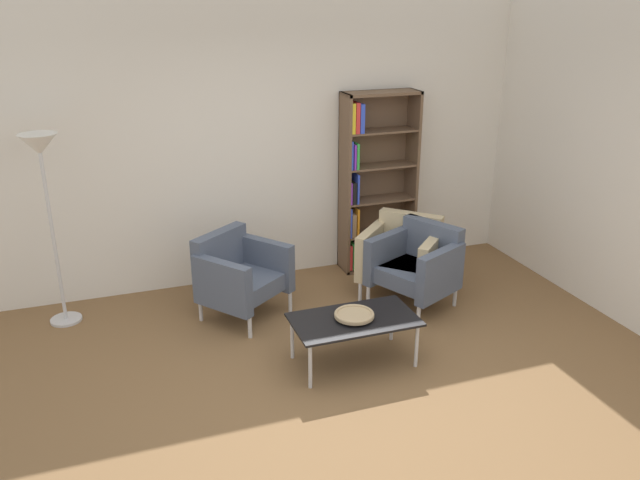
{
  "coord_description": "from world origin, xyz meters",
  "views": [
    {
      "loc": [
        -1.55,
        -3.8,
        2.84
      ],
      "look_at": [
        0.1,
        0.84,
        0.95
      ],
      "focal_mm": 36.41,
      "sensor_mm": 36.0,
      "label": 1
    }
  ],
  "objects_px": {
    "decorative_bowl": "(354,315)",
    "armchair_corner_red": "(239,274)",
    "coffee_table_low": "(354,322)",
    "bookshelf_tall": "(371,183)",
    "floor_lamp_torchiere": "(42,168)",
    "armchair_near_window": "(403,255)",
    "armchair_by_bookshelf": "(417,264)"
  },
  "relations": [
    {
      "from": "decorative_bowl",
      "to": "armchair_corner_red",
      "type": "relative_size",
      "value": 0.34
    },
    {
      "from": "coffee_table_low",
      "to": "armchair_corner_red",
      "type": "xyz_separation_m",
      "value": [
        -0.67,
        1.14,
        0.05
      ]
    },
    {
      "from": "bookshelf_tall",
      "to": "floor_lamp_torchiere",
      "type": "xyz_separation_m",
      "value": [
        -3.15,
        -0.25,
        0.5
      ]
    },
    {
      "from": "bookshelf_tall",
      "to": "armchair_near_window",
      "type": "xyz_separation_m",
      "value": [
        0.03,
        -0.75,
        -0.53
      ]
    },
    {
      "from": "armchair_by_bookshelf",
      "to": "bookshelf_tall",
      "type": "bearing_deg",
      "value": 157.58
    },
    {
      "from": "floor_lamp_torchiere",
      "to": "armchair_by_bookshelf",
      "type": "bearing_deg",
      "value": -13.3
    },
    {
      "from": "floor_lamp_torchiere",
      "to": "bookshelf_tall",
      "type": "bearing_deg",
      "value": 4.59
    },
    {
      "from": "armchair_by_bookshelf",
      "to": "floor_lamp_torchiere",
      "type": "xyz_separation_m",
      "value": [
        -3.2,
        0.76,
        1.03
      ]
    },
    {
      "from": "bookshelf_tall",
      "to": "armchair_by_bookshelf",
      "type": "distance_m",
      "value": 1.14
    },
    {
      "from": "decorative_bowl",
      "to": "armchair_by_bookshelf",
      "type": "height_order",
      "value": "armchair_by_bookshelf"
    },
    {
      "from": "decorative_bowl",
      "to": "floor_lamp_torchiere",
      "type": "distance_m",
      "value": 2.89
    },
    {
      "from": "armchair_by_bookshelf",
      "to": "armchair_corner_red",
      "type": "distance_m",
      "value": 1.69
    },
    {
      "from": "coffee_table_low",
      "to": "armchair_corner_red",
      "type": "height_order",
      "value": "armchair_corner_red"
    },
    {
      "from": "bookshelf_tall",
      "to": "decorative_bowl",
      "type": "xyz_separation_m",
      "value": [
        -0.92,
        -1.8,
        -0.51
      ]
    },
    {
      "from": "decorative_bowl",
      "to": "armchair_corner_red",
      "type": "bearing_deg",
      "value": 120.63
    },
    {
      "from": "bookshelf_tall",
      "to": "armchair_near_window",
      "type": "relative_size",
      "value": 2.01
    },
    {
      "from": "armchair_by_bookshelf",
      "to": "armchair_near_window",
      "type": "height_order",
      "value": "same"
    },
    {
      "from": "bookshelf_tall",
      "to": "coffee_table_low",
      "type": "bearing_deg",
      "value": -117.1
    },
    {
      "from": "armchair_by_bookshelf",
      "to": "armchair_near_window",
      "type": "distance_m",
      "value": 0.26
    },
    {
      "from": "floor_lamp_torchiere",
      "to": "armchair_near_window",
      "type": "bearing_deg",
      "value": -8.98
    },
    {
      "from": "decorative_bowl",
      "to": "floor_lamp_torchiere",
      "type": "height_order",
      "value": "floor_lamp_torchiere"
    },
    {
      "from": "decorative_bowl",
      "to": "armchair_near_window",
      "type": "distance_m",
      "value": 1.41
    },
    {
      "from": "bookshelf_tall",
      "to": "armchair_corner_red",
      "type": "distance_m",
      "value": 1.81
    },
    {
      "from": "bookshelf_tall",
      "to": "armchair_corner_red",
      "type": "xyz_separation_m",
      "value": [
        -1.6,
        -0.66,
        -0.53
      ]
    },
    {
      "from": "armchair_corner_red",
      "to": "decorative_bowl",
      "type": "bearing_deg",
      "value": -96.41
    },
    {
      "from": "coffee_table_low",
      "to": "armchair_near_window",
      "type": "height_order",
      "value": "armchair_near_window"
    },
    {
      "from": "coffee_table_low",
      "to": "armchair_near_window",
      "type": "relative_size",
      "value": 1.06
    },
    {
      "from": "armchair_by_bookshelf",
      "to": "armchair_near_window",
      "type": "relative_size",
      "value": 0.97
    },
    {
      "from": "decorative_bowl",
      "to": "floor_lamp_torchiere",
      "type": "xyz_separation_m",
      "value": [
        -2.23,
        1.55,
        1.01
      ]
    },
    {
      "from": "armchair_by_bookshelf",
      "to": "armchair_near_window",
      "type": "bearing_deg",
      "value": 161.02
    },
    {
      "from": "coffee_table_low",
      "to": "armchair_by_bookshelf",
      "type": "height_order",
      "value": "armchair_by_bookshelf"
    },
    {
      "from": "bookshelf_tall",
      "to": "armchair_corner_red",
      "type": "relative_size",
      "value": 2.0
    }
  ]
}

